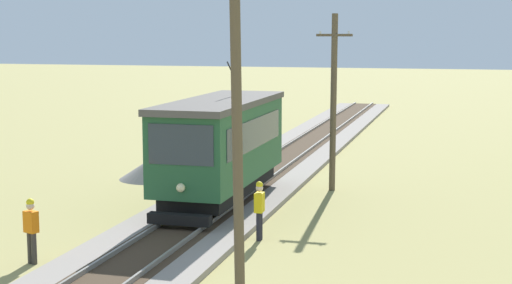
% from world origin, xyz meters
% --- Properties ---
extents(red_tram, '(2.60, 8.54, 4.79)m').
position_xyz_m(red_tram, '(0.00, 20.43, 2.19)').
color(red_tram, '#235633').
rests_on(red_tram, rail_right).
extents(utility_pole_near_tram, '(1.40, 0.66, 8.45)m').
position_xyz_m(utility_pole_near_tram, '(3.34, 11.24, 4.32)').
color(utility_pole_near_tram, brown).
rests_on(utility_pole_near_tram, ground).
extents(utility_pole_mid, '(1.40, 0.41, 6.87)m').
position_xyz_m(utility_pole_mid, '(3.34, 24.32, 3.53)').
color(utility_pole_mid, brown).
rests_on(utility_pole_mid, ground).
extents(gravel_pile, '(2.75, 2.75, 0.89)m').
position_xyz_m(gravel_pile, '(-4.42, 24.58, 0.44)').
color(gravel_pile, gray).
rests_on(gravel_pile, ground).
extents(track_worker, '(0.44, 0.36, 1.78)m').
position_xyz_m(track_worker, '(-2.76, 12.46, 0.98)').
color(track_worker, '#38332D').
rests_on(track_worker, ground).
extents(second_worker, '(0.24, 0.38, 1.78)m').
position_xyz_m(second_worker, '(2.50, 16.34, 0.98)').
color(second_worker, black).
rests_on(second_worker, ground).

